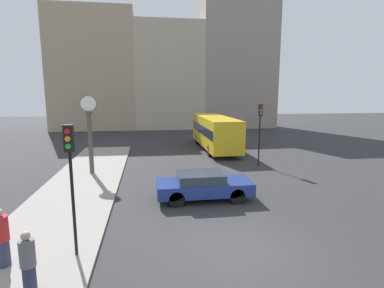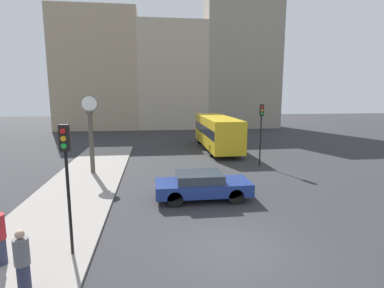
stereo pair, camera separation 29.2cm
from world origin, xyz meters
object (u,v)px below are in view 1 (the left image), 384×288
at_px(bus_distant, 215,131).
at_px(pedestrian_grey_jacket, 28,263).
at_px(traffic_light_far, 260,122).
at_px(street_clock, 90,133).
at_px(traffic_light_near, 70,164).
at_px(pedestrian_red_top, 2,238).
at_px(sedan_car, 203,185).

height_order(bus_distant, pedestrian_grey_jacket, bus_distant).
distance_m(traffic_light_far, street_clock, 10.82).
xyz_separation_m(traffic_light_near, traffic_light_far, (9.58, 10.31, 0.07)).
height_order(traffic_light_near, street_clock, street_clock).
height_order(bus_distant, street_clock, street_clock).
relative_size(traffic_light_far, pedestrian_red_top, 2.49).
height_order(traffic_light_near, pedestrian_red_top, traffic_light_near).
bearing_deg(pedestrian_red_top, bus_distant, 60.01).
bearing_deg(street_clock, pedestrian_red_top, -93.73).
xyz_separation_m(bus_distant, pedestrian_grey_jacket, (-8.67, -18.40, -0.74)).
height_order(traffic_light_far, street_clock, street_clock).
height_order(bus_distant, traffic_light_far, traffic_light_far).
height_order(street_clock, pedestrian_red_top, street_clock).
relative_size(traffic_light_near, street_clock, 0.84).
relative_size(traffic_light_near, pedestrian_grey_jacket, 2.46).
xyz_separation_m(bus_distant, traffic_light_near, (-7.98, -16.74, 1.25)).
distance_m(sedan_car, bus_distant, 12.80).
relative_size(sedan_car, pedestrian_grey_jacket, 2.75).
bearing_deg(pedestrian_grey_jacket, traffic_light_far, 49.38).
relative_size(sedan_car, traffic_light_far, 1.05).
bearing_deg(street_clock, bus_distant, 37.92).
height_order(sedan_car, traffic_light_near, traffic_light_near).
height_order(sedan_car, pedestrian_grey_jacket, pedestrian_grey_jacket).
bearing_deg(pedestrian_grey_jacket, traffic_light_near, 67.44).
bearing_deg(bus_distant, street_clock, -142.08).
distance_m(traffic_light_near, pedestrian_red_top, 2.72).
bearing_deg(traffic_light_far, pedestrian_grey_jacket, -130.62).
xyz_separation_m(traffic_light_far, pedestrian_grey_jacket, (-10.27, -11.97, -2.06)).
bearing_deg(street_clock, traffic_light_far, 3.89).
bearing_deg(sedan_car, bus_distant, 74.90).
xyz_separation_m(street_clock, pedestrian_grey_jacket, (0.52, -11.24, -1.65)).
xyz_separation_m(sedan_car, pedestrian_red_top, (-6.51, -4.72, 0.25)).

